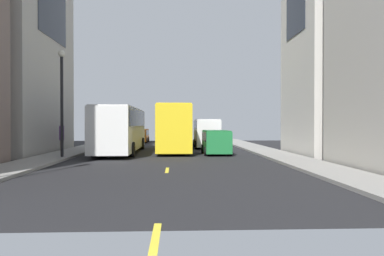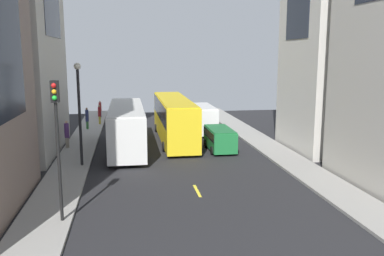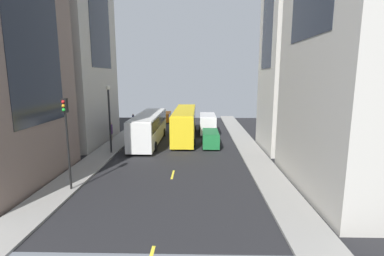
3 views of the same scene
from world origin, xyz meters
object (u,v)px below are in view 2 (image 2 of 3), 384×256
(city_bus_white, at_px, (127,123))
(delivery_van_white, at_px, (202,117))
(streetcar_yellow, at_px, (174,116))
(pedestrian_crossing_mid, at_px, (67,133))
(traffic_light_near_corner, at_px, (57,125))
(car_green_1, at_px, (220,137))
(car_orange_0, at_px, (126,111))
(pedestrian_crossing_near, at_px, (100,114))
(pedestrian_walking_far, at_px, (87,118))
(pedestrian_waiting_curb, at_px, (100,108))

(city_bus_white, relative_size, delivery_van_white, 2.24)
(city_bus_white, relative_size, streetcar_yellow, 0.92)
(pedestrian_crossing_mid, distance_m, traffic_light_near_corner, 15.09)
(car_green_1, bearing_deg, delivery_van_white, 90.70)
(delivery_van_white, relative_size, traffic_light_near_corner, 0.89)
(city_bus_white, distance_m, car_orange_0, 15.58)
(delivery_van_white, height_order, pedestrian_crossing_near, delivery_van_white)
(pedestrian_crossing_near, bearing_deg, streetcar_yellow, -107.01)
(car_orange_0, bearing_deg, car_green_1, -67.70)
(car_orange_0, distance_m, pedestrian_walking_far, 7.93)
(pedestrian_walking_far, bearing_deg, car_green_1, -152.75)
(car_orange_0, bearing_deg, pedestrian_walking_far, -118.01)
(car_orange_0, bearing_deg, streetcar_yellow, -72.54)
(pedestrian_walking_far, xyz_separation_m, pedestrian_crossing_near, (1.00, 2.77, -0.02))
(delivery_van_white, distance_m, pedestrian_waiting_curb, 14.67)
(pedestrian_crossing_mid, bearing_deg, city_bus_white, 118.44)
(city_bus_white, relative_size, pedestrian_crossing_near, 6.03)
(streetcar_yellow, xyz_separation_m, pedestrian_waiting_curb, (-7.00, 13.60, -0.98))
(city_bus_white, xyz_separation_m, traffic_light_near_corner, (-2.83, -14.14, 2.33))
(streetcar_yellow, height_order, pedestrian_crossing_mid, streetcar_yellow)
(pedestrian_crossing_near, bearing_deg, pedestrian_waiting_curb, 37.65)
(car_green_1, bearing_deg, streetcar_yellow, 124.63)
(streetcar_yellow, relative_size, traffic_light_near_corner, 2.16)
(delivery_van_white, distance_m, pedestrian_crossing_near, 11.30)
(streetcar_yellow, relative_size, car_orange_0, 2.94)
(car_orange_0, distance_m, pedestrian_waiting_curb, 3.06)
(pedestrian_walking_far, bearing_deg, pedestrian_crossing_near, -39.23)
(city_bus_white, relative_size, pedestrian_crossing_mid, 5.75)
(streetcar_yellow, xyz_separation_m, pedestrian_walking_far, (-7.76, 5.84, -0.88))
(streetcar_yellow, xyz_separation_m, traffic_light_near_corner, (-6.81, -16.84, 2.22))
(pedestrian_crossing_near, relative_size, traffic_light_near_corner, 0.33)
(car_green_1, relative_size, pedestrian_crossing_mid, 1.98)
(city_bus_white, distance_m, pedestrian_crossing_near, 11.67)
(streetcar_yellow, height_order, pedestrian_crossing_near, streetcar_yellow)
(car_orange_0, relative_size, pedestrian_crossing_near, 2.23)
(delivery_van_white, xyz_separation_m, pedestrian_waiting_curb, (-9.93, 10.80, -0.37))
(car_green_1, distance_m, pedestrian_crossing_mid, 11.78)
(car_orange_0, relative_size, pedestrian_walking_far, 2.15)
(pedestrian_walking_far, distance_m, pedestrian_crossing_mid, 8.05)
(car_orange_0, height_order, pedestrian_waiting_curb, pedestrian_waiting_curb)
(pedestrian_waiting_curb, relative_size, pedestrian_crossing_mid, 0.89)
(delivery_van_white, height_order, pedestrian_waiting_curb, delivery_van_white)
(delivery_van_white, xyz_separation_m, pedestrian_crossing_mid, (-11.48, -4.98, -0.26))
(city_bus_white, height_order, car_green_1, city_bus_white)
(pedestrian_crossing_mid, bearing_deg, pedestrian_crossing_near, -154.39)
(car_orange_0, height_order, pedestrian_walking_far, pedestrian_walking_far)
(streetcar_yellow, distance_m, pedestrian_crossing_near, 10.98)
(streetcar_yellow, height_order, car_orange_0, streetcar_yellow)
(streetcar_yellow, bearing_deg, pedestrian_waiting_curb, 117.23)
(pedestrian_walking_far, relative_size, pedestrian_crossing_mid, 0.99)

